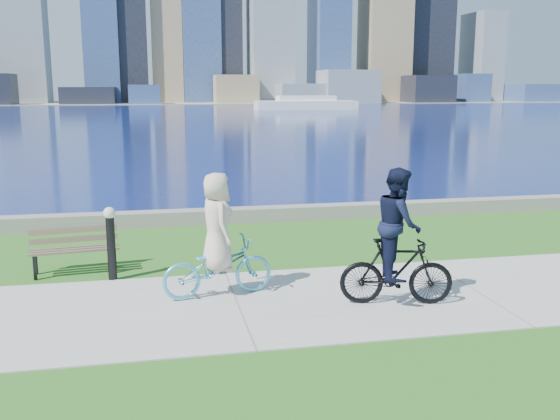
{
  "coord_description": "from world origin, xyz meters",
  "views": [
    {
      "loc": [
        -1.22,
        -9.21,
        3.37
      ],
      "look_at": [
        1.09,
        2.05,
        1.1
      ],
      "focal_mm": 40.0,
      "sensor_mm": 36.0,
      "label": 1
    }
  ],
  "objects_px": {
    "cyclist_woman": "(217,251)",
    "cyclist_man": "(397,248)",
    "park_bench": "(75,246)",
    "bollard_lamp": "(111,239)"
  },
  "relations": [
    {
      "from": "cyclist_woman",
      "to": "cyclist_man",
      "type": "relative_size",
      "value": 0.94
    },
    {
      "from": "park_bench",
      "to": "cyclist_man",
      "type": "height_order",
      "value": "cyclist_man"
    },
    {
      "from": "bollard_lamp",
      "to": "cyclist_woman",
      "type": "bearing_deg",
      "value": -35.98
    },
    {
      "from": "bollard_lamp",
      "to": "cyclist_man",
      "type": "bearing_deg",
      "value": -26.67
    },
    {
      "from": "park_bench",
      "to": "bollard_lamp",
      "type": "xyz_separation_m",
      "value": [
        0.7,
        -0.63,
        0.26
      ]
    },
    {
      "from": "cyclist_woman",
      "to": "cyclist_man",
      "type": "distance_m",
      "value": 2.86
    },
    {
      "from": "park_bench",
      "to": "bollard_lamp",
      "type": "distance_m",
      "value": 0.97
    },
    {
      "from": "park_bench",
      "to": "cyclist_man",
      "type": "xyz_separation_m",
      "value": [
        5.13,
        -2.86,
        0.43
      ]
    },
    {
      "from": "cyclist_woman",
      "to": "cyclist_man",
      "type": "height_order",
      "value": "cyclist_man"
    },
    {
      "from": "bollard_lamp",
      "to": "cyclist_man",
      "type": "xyz_separation_m",
      "value": [
        4.43,
        -2.23,
        0.17
      ]
    }
  ]
}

